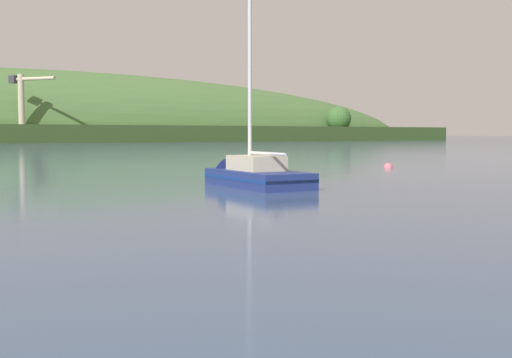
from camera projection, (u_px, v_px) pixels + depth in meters
The scene contains 4 objects.
far_shoreline_hill at pixel (37, 141), 243.10m from camera, with size 464.65×115.50×53.44m.
dockside_crane at pixel (22, 109), 206.69m from camera, with size 11.93×14.27×21.58m.
sailboat_far_left at pixel (249, 179), 37.88m from camera, with size 3.47×8.88×13.78m.
mooring_buoy_midchannel at pixel (388, 167), 58.03m from camera, with size 0.80×0.80×0.88m.
Camera 1 is at (-15.16, 17.48, 2.96)m, focal length 46.25 mm.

